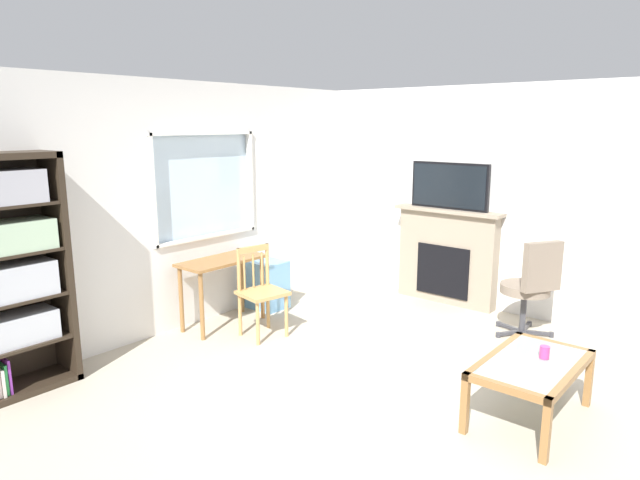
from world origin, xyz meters
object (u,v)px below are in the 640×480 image
Objects in this scene: tv at (449,186)px; office_chair at (531,284)px; wooden_chair at (261,291)px; plastic_drawer_unit at (267,284)px; coffee_table at (532,370)px; sippy_cup at (545,352)px; fireplace at (447,256)px; desk_under_window at (222,271)px; bookshelf at (2,270)px.

tv is 1.52m from office_chair.
plastic_drawer_unit is at bearing 40.98° from wooden_chair.
tv reaches higher than plastic_drawer_unit.
tv reaches higher than coffee_table.
plastic_drawer_unit is 3.30m from sippy_cup.
tv is at bearing 40.37° from coffee_table.
fireplace is at bearing -44.22° from plastic_drawer_unit.
coffee_table is at bearing -87.38° from desk_under_window.
bookshelf is 2.10m from desk_under_window.
sippy_cup is at bearing -97.78° from plastic_drawer_unit.
office_chair is at bearing 22.96° from sippy_cup.
bookshelf is 4.54m from tv.
bookshelf is 2.27m from wooden_chair.
desk_under_window is at bearing 123.48° from office_chair.
office_chair is 11.11× the size of sippy_cup.
coffee_table is (2.21, -3.28, -0.62)m from bookshelf.
fireplace is 1.30× the size of office_chair.
office_chair reaches higher than plastic_drawer_unit.
coffee_table is at bearing 157.24° from sippy_cup.
tv reaches higher than office_chair.
bookshelf is 4.00m from coffee_table.
sippy_cup is at bearing -55.14° from bookshelf.
sippy_cup is (0.11, -0.05, 0.11)m from coffee_table.
desk_under_window is 2.74m from tv.
plastic_drawer_unit is at bearing 135.78° from fireplace.
desk_under_window is 0.71× the size of fireplace.
tv is at bearing -22.98° from wooden_chair.
plastic_drawer_unit is 3.27m from coffee_table.
bookshelf is 20.96× the size of sippy_cup.
wooden_chair reaches higher than plastic_drawer_unit.
tv is 2.79m from sippy_cup.
wooden_chair is at bearing 94.31° from sippy_cup.
bookshelf is 4.08m from sippy_cup.
desk_under_window is at bearing -175.92° from plastic_drawer_unit.
plastic_drawer_unit is 0.58× the size of tv.
coffee_table is at bearing -87.95° from wooden_chair.
office_chair is at bearing -51.31° from wooden_chair.
fireplace reaches higher than plastic_drawer_unit.
bookshelf is at bearing 124.86° from sippy_cup.
desk_under_window is 0.92× the size of office_chair.
sippy_cup is (0.20, -2.70, 0.03)m from wooden_chair.
desk_under_window reaches higher than sippy_cup.
coffee_table is (0.09, -2.66, -0.08)m from wooden_chair.
desk_under_window is 3.18m from coffee_table.
plastic_drawer_unit is at bearing 111.03° from office_chair.
desk_under_window reaches higher than coffee_table.
plastic_drawer_unit is at bearing 82.22° from sippy_cup.
wooden_chair reaches higher than sippy_cup.
desk_under_window reaches higher than plastic_drawer_unit.
tv is at bearing 42.64° from sippy_cup.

